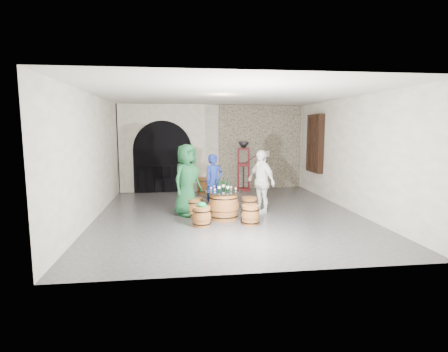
{
  "coord_description": "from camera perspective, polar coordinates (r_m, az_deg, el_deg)",
  "views": [
    {
      "loc": [
        -1.3,
        -9.28,
        2.34
      ],
      "look_at": [
        -0.12,
        -0.03,
        1.05
      ],
      "focal_mm": 28.0,
      "sensor_mm": 36.0,
      "label": 1
    }
  ],
  "objects": [
    {
      "name": "wall_back",
      "position": [
        13.36,
        -1.7,
        4.69
      ],
      "size": [
        8.0,
        0.0,
        8.0
      ],
      "primitive_type": "plane",
      "rotation": [
        1.57,
        0.0,
        0.0
      ],
      "color": "silver",
      "rests_on": "ground"
    },
    {
      "name": "wall_front",
      "position": [
        5.49,
        6.5,
        0.09
      ],
      "size": [
        8.0,
        0.0,
        8.0
      ],
      "primitive_type": "plane",
      "rotation": [
        -1.57,
        0.0,
        0.0
      ],
      "color": "silver",
      "rests_on": "ground"
    },
    {
      "name": "barrel_stool_near_left",
      "position": [
        8.44,
        -3.65,
        -6.59
      ],
      "size": [
        0.46,
        0.46,
        0.48
      ],
      "color": "brown",
      "rests_on": "ground"
    },
    {
      "name": "stone_facing_panel",
      "position": [
        13.6,
        5.92,
        4.7
      ],
      "size": [
        3.2,
        0.12,
        3.18
      ],
      "primitive_type": "cube",
      "color": "gray",
      "rests_on": "ground"
    },
    {
      "name": "tasting_glass_a",
      "position": [
        8.73,
        -1.49,
        -2.38
      ],
      "size": [
        0.05,
        0.05,
        0.1
      ],
      "primitive_type": null,
      "color": "#A45A1F",
      "rests_on": "barrel_table"
    },
    {
      "name": "ceiling",
      "position": [
        9.41,
        0.71,
        13.12
      ],
      "size": [
        8.0,
        8.0,
        0.0
      ],
      "primitive_type": "plane",
      "rotation": [
        3.14,
        0.0,
        0.0
      ],
      "color": "beige",
      "rests_on": "wall_back"
    },
    {
      "name": "corking_press",
      "position": [
        13.03,
        3.22,
        2.22
      ],
      "size": [
        0.76,
        0.47,
        1.83
      ],
      "rotation": [
        0.0,
        0.0,
        -0.15
      ],
      "color": "#540E11",
      "rests_on": "ground"
    },
    {
      "name": "wine_bottle_left",
      "position": [
        8.89,
        -0.82,
        -1.65
      ],
      "size": [
        0.08,
        0.08,
        0.32
      ],
      "color": "black",
      "rests_on": "barrel_table"
    },
    {
      "name": "person_blue",
      "position": [
        10.18,
        -1.66,
        -0.87
      ],
      "size": [
        0.69,
        0.6,
        1.59
      ],
      "primitive_type": "imported",
      "rotation": [
        0.0,
        0.0,
        0.46
      ],
      "color": "navy",
      "rests_on": "ground"
    },
    {
      "name": "tasting_glass_b",
      "position": [
        9.05,
        1.16,
        -2.02
      ],
      "size": [
        0.05,
        0.05,
        0.1
      ],
      "primitive_type": null,
      "color": "#A45A1F",
      "rests_on": "barrel_table"
    },
    {
      "name": "arched_opening",
      "position": [
        13.05,
        -9.94,
        4.42
      ],
      "size": [
        3.1,
        0.6,
        3.19
      ],
      "color": "silver",
      "rests_on": "ground"
    },
    {
      "name": "wall_right",
      "position": [
        10.47,
        20.05,
        3.34
      ],
      "size": [
        0.0,
        8.0,
        8.0
      ],
      "primitive_type": "plane",
      "rotation": [
        1.57,
        0.0,
        -1.57
      ],
      "color": "silver",
      "rests_on": "ground"
    },
    {
      "name": "barrel_stool_left",
      "position": [
        9.4,
        -4.81,
        -5.09
      ],
      "size": [
        0.46,
        0.46,
        0.48
      ],
      "color": "brown",
      "rests_on": "ground"
    },
    {
      "name": "person_white",
      "position": [
        9.65,
        6.05,
        -0.94
      ],
      "size": [
        0.85,
        1.1,
        1.74
      ],
      "primitive_type": "imported",
      "rotation": [
        0.0,
        0.0,
        -1.08
      ],
      "color": "white",
      "rests_on": "ground"
    },
    {
      "name": "wall_left",
      "position": [
        9.56,
        -20.59,
        2.93
      ],
      "size": [
        0.0,
        8.0,
        8.0
      ],
      "primitive_type": "plane",
      "rotation": [
        1.57,
        0.0,
        1.57
      ],
      "color": "silver",
      "rests_on": "ground"
    },
    {
      "name": "wine_bottle_right",
      "position": [
        9.13,
        -0.09,
        -1.41
      ],
      "size": [
        0.08,
        0.08,
        0.32
      ],
      "color": "black",
      "rests_on": "barrel_table"
    },
    {
      "name": "shuttered_window",
      "position": [
        12.59,
        14.59,
        5.16
      ],
      "size": [
        0.23,
        1.1,
        2.0
      ],
      "color": "black",
      "rests_on": "wall_right"
    },
    {
      "name": "barrel_table",
      "position": [
        9.02,
        -0.07,
        -4.77
      ],
      "size": [
        0.95,
        0.95,
        0.74
      ],
      "color": "brown",
      "rests_on": "ground"
    },
    {
      "name": "wine_bottle_center",
      "position": [
        8.91,
        0.61,
        -1.64
      ],
      "size": [
        0.08,
        0.08,
        0.32
      ],
      "color": "black",
      "rests_on": "barrel_table"
    },
    {
      "name": "control_box",
      "position": [
        13.6,
        7.01,
        3.63
      ],
      "size": [
        0.18,
        0.1,
        0.22
      ],
      "primitive_type": "cube",
      "color": "silver",
      "rests_on": "wall_back"
    },
    {
      "name": "tasting_glass_f",
      "position": [
        8.96,
        -2.13,
        -2.13
      ],
      "size": [
        0.05,
        0.05,
        0.1
      ],
      "primitive_type": null,
      "color": "#A45A1F",
      "rests_on": "barrel_table"
    },
    {
      "name": "barrel_stool_far",
      "position": [
        9.85,
        -1.15,
        -4.46
      ],
      "size": [
        0.46,
        0.46,
        0.48
      ],
      "color": "brown",
      "rests_on": "ground"
    },
    {
      "name": "ground",
      "position": [
        9.66,
        0.67,
        -6.15
      ],
      "size": [
        8.0,
        8.0,
        0.0
      ],
      "primitive_type": "plane",
      "color": "#313134",
      "rests_on": "ground"
    },
    {
      "name": "tasting_glass_d",
      "position": [
        9.17,
        0.75,
        -1.88
      ],
      "size": [
        0.05,
        0.05,
        0.1
      ],
      "primitive_type": null,
      "color": "#A45A1F",
      "rests_on": "barrel_table"
    },
    {
      "name": "person_green",
      "position": [
        9.37,
        -6.05,
        -0.64
      ],
      "size": [
        1.09,
        1.1,
        1.92
      ],
      "primitive_type": "imported",
      "rotation": [
        0.0,
        0.0,
        0.82
      ],
      "color": "#124122",
      "rests_on": "ground"
    },
    {
      "name": "green_cap",
      "position": [
        8.37,
        -3.65,
        -4.68
      ],
      "size": [
        0.26,
        0.21,
        0.12
      ],
      "color": "#0B7F3F",
      "rests_on": "barrel_stool_near_left"
    },
    {
      "name": "tasting_glass_c",
      "position": [
        9.18,
        -1.57,
        -1.88
      ],
      "size": [
        0.05,
        0.05,
        0.1
      ],
      "primitive_type": null,
      "color": "#A45A1F",
      "rests_on": "barrel_table"
    },
    {
      "name": "barrel_stool_right",
      "position": [
        9.53,
        4.15,
        -4.91
      ],
      "size": [
        0.46,
        0.46,
        0.48
      ],
      "color": "brown",
      "rests_on": "ground"
    },
    {
      "name": "barrel_stool_near_right",
      "position": [
        8.57,
        4.35,
        -6.35
      ],
      "size": [
        0.46,
        0.46,
        0.48
      ],
      "color": "brown",
      "rests_on": "ground"
    },
    {
      "name": "tasting_glass_e",
      "position": [
        8.87,
        1.93,
        -2.23
      ],
      "size": [
        0.05,
        0.05,
        0.1
      ],
      "primitive_type": null,
      "color": "#A45A1F",
      "rests_on": "barrel_table"
    },
    {
      "name": "side_barrel",
      "position": [
        12.59,
        -3.41,
        -1.54
      ],
      "size": [
        0.43,
        0.43,
        0.58
      ],
      "rotation": [
        0.0,
        0.0,
        -0.38
      ],
      "color": "brown",
      "rests_on": "ground"
    }
  ]
}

